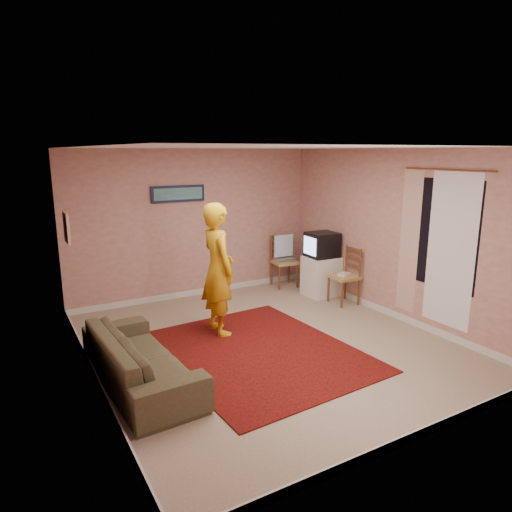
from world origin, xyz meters
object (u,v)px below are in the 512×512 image
crt_tv (322,245)px  chair_a (285,256)px  tv_cabinet (321,276)px  person (218,269)px  sofa (140,358)px  chair_b (344,270)px

crt_tv → chair_a: 0.90m
tv_cabinet → person: size_ratio=0.38×
sofa → person: bearing=-60.2°
tv_cabinet → sofa: size_ratio=0.35×
sofa → person: person is taller
person → chair_a: bearing=-53.0°
chair_b → person: 2.43m
sofa → chair_a: bearing=-58.8°
tv_cabinet → crt_tv: 0.58m
tv_cabinet → chair_a: bearing=108.9°
person → chair_b: bearing=-85.6°
tv_cabinet → crt_tv: bearing=177.2°
chair_a → chair_b: 1.40m
person → tv_cabinet: bearing=-72.2°
chair_b → person: size_ratio=0.28×
tv_cabinet → sofa: 4.07m
crt_tv → chair_b: 0.66m
crt_tv → chair_a: crt_tv is taller
crt_tv → person: person is taller
crt_tv → chair_a: (-0.27, 0.79, -0.33)m
chair_a → chair_b: bearing=-69.2°
chair_b → crt_tv: bearing=-171.6°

